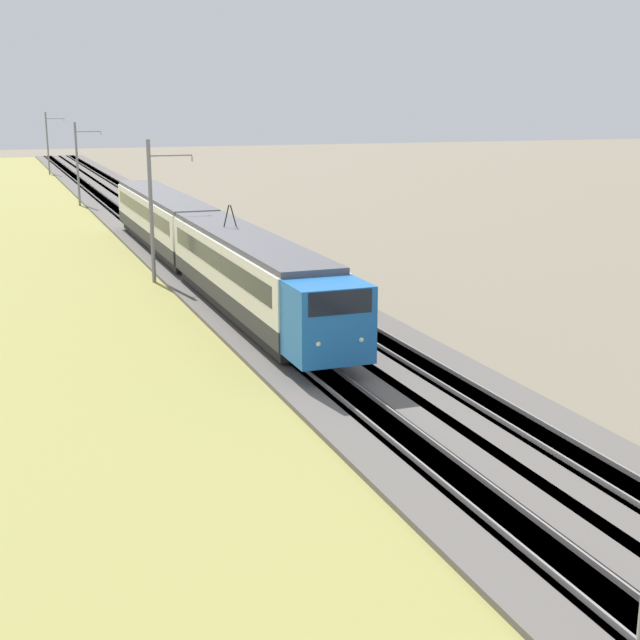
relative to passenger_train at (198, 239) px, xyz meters
name	(u,v)px	position (x,y,z in m)	size (l,w,h in m)	color
ballast_main	(190,271)	(2.45, 0.00, -2.26)	(240.00, 4.40, 0.30)	#605B56
ballast_adjacent	(253,267)	(2.45, -3.92, -2.26)	(240.00, 4.40, 0.30)	#605B56
track_main	(190,271)	(2.45, 0.00, -2.25)	(240.00, 1.57, 0.45)	#4C4238
track_adjacent	(253,267)	(2.45, -3.92, -2.25)	(240.00, 1.57, 0.45)	#4C4238
grass_verge	(72,280)	(2.45, 6.90, -2.35)	(240.00, 12.78, 0.12)	#99934C
passenger_train	(198,239)	(0.00, 0.00, 0.00)	(42.98, 2.95, 5.13)	blue
catenary_mast_mid	(152,210)	(0.04, 2.54, 1.75)	(0.22, 2.56, 8.03)	slate
catenary_mast_far	(78,163)	(40.37, 2.54, 1.77)	(0.22, 2.56, 8.09)	slate
catenary_mast_distant	(48,143)	(80.70, 2.54, 2.03)	(0.22, 2.56, 8.59)	slate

